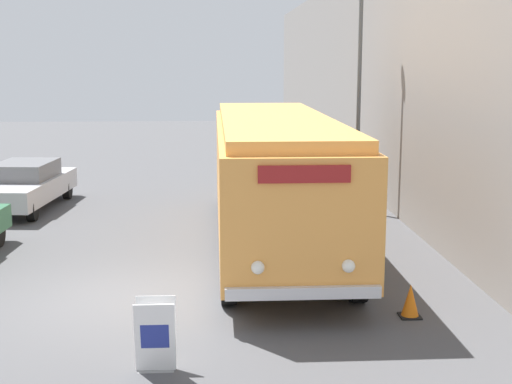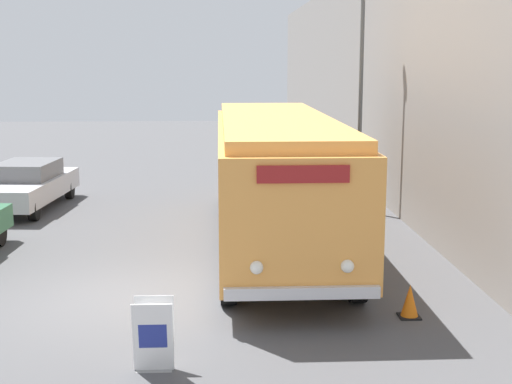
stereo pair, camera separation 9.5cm
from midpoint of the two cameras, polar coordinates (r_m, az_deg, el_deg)
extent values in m
plane|color=#4C4C4F|center=(13.59, -10.18, -8.42)|extent=(80.00, 80.00, 0.00)
cube|color=gray|center=(23.36, 10.13, 8.93)|extent=(0.30, 60.00, 7.61)
cylinder|color=black|center=(12.98, -2.03, -6.62)|extent=(0.28, 1.09, 1.09)
cylinder|color=black|center=(13.22, 8.27, -6.41)|extent=(0.28, 1.09, 1.09)
cylinder|color=black|center=(20.95, -2.41, -0.04)|extent=(0.28, 1.09, 1.09)
cylinder|color=black|center=(21.10, 3.98, 0.02)|extent=(0.28, 1.09, 1.09)
cube|color=#EF9E47|center=(16.77, 1.72, 1.33)|extent=(2.67, 10.99, 2.31)
cube|color=#FEA74B|center=(16.62, 1.75, 5.67)|extent=(2.46, 10.55, 0.24)
cube|color=silver|center=(11.63, 3.94, -8.07)|extent=(2.54, 0.12, 0.20)
sphere|color=white|center=(11.47, 0.29, -6.06)|extent=(0.22, 0.22, 0.22)
sphere|color=white|center=(11.64, 7.56, -5.90)|extent=(0.22, 0.22, 0.22)
cube|color=maroon|center=(11.21, 4.04, 1.43)|extent=(1.47, 0.06, 0.28)
cube|color=gray|center=(10.60, -7.87, -13.88)|extent=(0.51, 0.22, 0.01)
cube|color=white|center=(10.32, -7.98, -11.46)|extent=(0.57, 0.21, 1.05)
cube|color=white|center=(10.49, -7.89, -11.08)|extent=(0.57, 0.21, 1.05)
cube|color=navy|center=(10.29, -7.99, -11.36)|extent=(0.40, 0.07, 0.37)
cylinder|color=#595E60|center=(20.83, 8.48, 6.87)|extent=(0.12, 0.12, 6.20)
cylinder|color=black|center=(20.58, -17.21, -1.34)|extent=(0.22, 0.64, 0.64)
cylinder|color=black|center=(24.11, -18.12, 0.28)|extent=(0.22, 0.64, 0.64)
cylinder|color=black|center=(23.61, -14.59, 0.26)|extent=(0.22, 0.64, 0.64)
cube|color=#B7B7BC|center=(22.29, -17.74, 0.28)|extent=(2.25, 4.80, 0.59)
cube|color=slate|center=(22.31, -17.72, 1.70)|extent=(1.73, 2.23, 0.49)
cube|color=black|center=(12.76, 12.36, -9.69)|extent=(0.36, 0.36, 0.03)
cone|color=orange|center=(12.67, 12.42, -8.44)|extent=(0.30, 0.30, 0.56)
camera|label=1|loc=(0.05, -89.81, 0.04)|focal=50.00mm
camera|label=2|loc=(0.05, 90.19, -0.04)|focal=50.00mm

